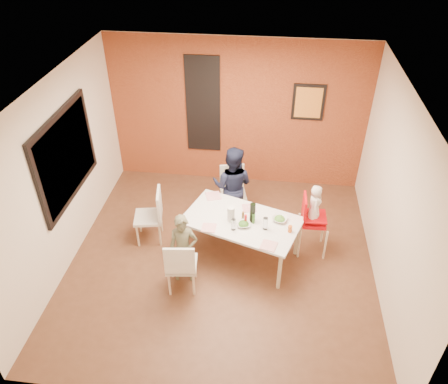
# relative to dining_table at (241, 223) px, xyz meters

# --- Properties ---
(ground) EXTENTS (4.50, 4.50, 0.00)m
(ground) POSITION_rel_dining_table_xyz_m (-0.28, -0.15, -0.63)
(ground) COLOR brown
(ground) RESTS_ON ground
(ceiling) EXTENTS (4.50, 4.50, 0.02)m
(ceiling) POSITION_rel_dining_table_xyz_m (-0.28, -0.15, 2.07)
(ceiling) COLOR white
(ceiling) RESTS_ON wall_back
(wall_back) EXTENTS (4.50, 0.02, 2.70)m
(wall_back) POSITION_rel_dining_table_xyz_m (-0.28, 2.10, 0.72)
(wall_back) COLOR #F0DFC6
(wall_back) RESTS_ON ground
(wall_front) EXTENTS (4.50, 0.02, 2.70)m
(wall_front) POSITION_rel_dining_table_xyz_m (-0.28, -2.40, 0.72)
(wall_front) COLOR #F0DFC6
(wall_front) RESTS_ON ground
(wall_left) EXTENTS (0.02, 4.50, 2.70)m
(wall_left) POSITION_rel_dining_table_xyz_m (-2.53, -0.15, 0.72)
(wall_left) COLOR #F0DFC6
(wall_left) RESTS_ON ground
(wall_right) EXTENTS (0.02, 4.50, 2.70)m
(wall_right) POSITION_rel_dining_table_xyz_m (1.97, -0.15, 0.72)
(wall_right) COLOR #F0DFC6
(wall_right) RESTS_ON ground
(brick_accent_wall) EXTENTS (4.50, 0.02, 2.70)m
(brick_accent_wall) POSITION_rel_dining_table_xyz_m (-0.28, 2.08, 0.72)
(brick_accent_wall) COLOR maroon
(brick_accent_wall) RESTS_ON ground
(picture_window_frame) EXTENTS (0.05, 1.70, 1.30)m
(picture_window_frame) POSITION_rel_dining_table_xyz_m (-2.50, 0.05, 0.92)
(picture_window_frame) COLOR black
(picture_window_frame) RESTS_ON wall_left
(picture_window_pane) EXTENTS (0.02, 1.55, 1.15)m
(picture_window_pane) POSITION_rel_dining_table_xyz_m (-2.48, 0.05, 0.92)
(picture_window_pane) COLOR black
(picture_window_pane) RESTS_ON wall_left
(glassblock_strip) EXTENTS (0.55, 0.03, 1.70)m
(glassblock_strip) POSITION_rel_dining_table_xyz_m (-0.88, 2.07, 0.87)
(glassblock_strip) COLOR silver
(glassblock_strip) RESTS_ON wall_back
(glassblock_surround) EXTENTS (0.60, 0.03, 1.76)m
(glassblock_surround) POSITION_rel_dining_table_xyz_m (-0.88, 2.06, 0.87)
(glassblock_surround) COLOR black
(glassblock_surround) RESTS_ON wall_back
(art_print_frame) EXTENTS (0.54, 0.03, 0.64)m
(art_print_frame) POSITION_rel_dining_table_xyz_m (0.92, 2.06, 1.02)
(art_print_frame) COLOR black
(art_print_frame) RESTS_ON wall_back
(art_print_canvas) EXTENTS (0.44, 0.01, 0.54)m
(art_print_canvas) POSITION_rel_dining_table_xyz_m (0.92, 2.05, 1.02)
(art_print_canvas) COLOR gold
(art_print_canvas) RESTS_ON wall_back
(dining_table) EXTENTS (1.86, 1.40, 0.69)m
(dining_table) POSITION_rel_dining_table_xyz_m (0.00, 0.00, 0.00)
(dining_table) COLOR white
(dining_table) RESTS_ON ground
(chair_near) EXTENTS (0.45, 0.45, 0.88)m
(chair_near) POSITION_rel_dining_table_xyz_m (-0.74, -0.81, -0.13)
(chair_near) COLOR silver
(chair_near) RESTS_ON ground
(chair_far) EXTENTS (0.49, 0.49, 0.88)m
(chair_far) POSITION_rel_dining_table_xyz_m (-0.24, 1.06, -0.13)
(chair_far) COLOR silver
(chair_far) RESTS_ON ground
(chair_left) EXTENTS (0.49, 0.49, 0.91)m
(chair_left) POSITION_rel_dining_table_xyz_m (-1.39, 0.22, -0.12)
(chair_left) COLOR silver
(chair_left) RESTS_ON ground
(high_chair) EXTENTS (0.43, 0.43, 0.99)m
(high_chair) POSITION_rel_dining_table_xyz_m (1.01, 0.25, -0.03)
(high_chair) COLOR red
(high_chair) RESTS_ON ground
(child_near) EXTENTS (0.43, 0.32, 1.10)m
(child_near) POSITION_rel_dining_table_xyz_m (-0.75, -0.57, -0.07)
(child_near) COLOR brown
(child_near) RESTS_ON ground
(child_far) EXTENTS (0.75, 0.62, 1.39)m
(child_far) POSITION_rel_dining_table_xyz_m (-0.22, 0.83, 0.07)
(child_far) COLOR black
(child_far) RESTS_ON ground
(toddler) EXTENTS (0.20, 0.30, 0.60)m
(toddler) POSITION_rel_dining_table_xyz_m (1.04, 0.25, 0.26)
(toddler) COLOR silver
(toddler) RESTS_ON high_chair
(plate_near_left) EXTENTS (0.20, 0.20, 0.01)m
(plate_near_left) POSITION_rel_dining_table_xyz_m (-0.45, -0.24, 0.07)
(plate_near_left) COLOR white
(plate_near_left) RESTS_ON dining_table
(plate_far_mid) EXTENTS (0.23, 0.23, 0.01)m
(plate_far_mid) POSITION_rel_dining_table_xyz_m (0.09, 0.28, 0.07)
(plate_far_mid) COLOR silver
(plate_far_mid) RESTS_ON dining_table
(plate_near_right) EXTENTS (0.25, 0.25, 0.01)m
(plate_near_right) POSITION_rel_dining_table_xyz_m (0.41, -0.51, 0.07)
(plate_near_right) COLOR white
(plate_near_right) RESTS_ON dining_table
(plate_far_left) EXTENTS (0.28, 0.28, 0.01)m
(plate_far_left) POSITION_rel_dining_table_xyz_m (-0.49, 0.52, 0.07)
(plate_far_left) COLOR white
(plate_far_left) RESTS_ON dining_table
(salad_bowl_a) EXTENTS (0.24, 0.24, 0.05)m
(salad_bowl_a) POSITION_rel_dining_table_xyz_m (0.04, -0.13, 0.09)
(salad_bowl_a) COLOR white
(salad_bowl_a) RESTS_ON dining_table
(salad_bowl_b) EXTENTS (0.27, 0.27, 0.05)m
(salad_bowl_b) POSITION_rel_dining_table_xyz_m (0.55, 0.05, 0.09)
(salad_bowl_b) COLOR white
(salad_bowl_b) RESTS_ON dining_table
(wine_bottle) EXTENTS (0.08, 0.08, 0.31)m
(wine_bottle) POSITION_rel_dining_table_xyz_m (0.16, -0.01, 0.22)
(wine_bottle) COLOR black
(wine_bottle) RESTS_ON dining_table
(wine_glass_a) EXTENTS (0.06, 0.06, 0.18)m
(wine_glass_a) POSITION_rel_dining_table_xyz_m (-0.10, -0.22, 0.15)
(wine_glass_a) COLOR silver
(wine_glass_a) RESTS_ON dining_table
(wine_glass_b) EXTENTS (0.07, 0.07, 0.19)m
(wine_glass_b) POSITION_rel_dining_table_xyz_m (0.35, -0.16, 0.16)
(wine_glass_b) COLOR white
(wine_glass_b) RESTS_ON dining_table
(paper_towel_roll) EXTENTS (0.11, 0.11, 0.24)m
(paper_towel_roll) POSITION_rel_dining_table_xyz_m (-0.15, -0.03, 0.18)
(paper_towel_roll) COLOR silver
(paper_towel_roll) RESTS_ON dining_table
(condiment_red) EXTENTS (0.04, 0.04, 0.16)m
(condiment_red) POSITION_rel_dining_table_xyz_m (0.06, -0.08, 0.14)
(condiment_red) COLOR red
(condiment_red) RESTS_ON dining_table
(condiment_green) EXTENTS (0.04, 0.04, 0.16)m
(condiment_green) POSITION_rel_dining_table_xyz_m (0.18, -0.05, 0.14)
(condiment_green) COLOR #336923
(condiment_green) RESTS_ON dining_table
(condiment_brown) EXTENTS (0.03, 0.03, 0.13)m
(condiment_brown) POSITION_rel_dining_table_xyz_m (0.02, 0.02, 0.13)
(condiment_brown) COLOR brown
(condiment_brown) RESTS_ON dining_table
(sippy_cup) EXTENTS (0.06, 0.06, 0.10)m
(sippy_cup) POSITION_rel_dining_table_xyz_m (0.69, -0.18, 0.11)
(sippy_cup) COLOR #D05917
(sippy_cup) RESTS_ON dining_table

